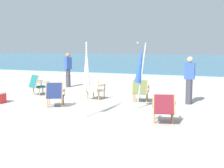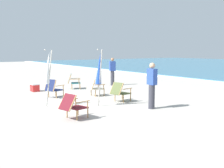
{
  "view_description": "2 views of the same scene",
  "coord_description": "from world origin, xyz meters",
  "px_view_note": "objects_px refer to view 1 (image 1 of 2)",
  "views": [
    {
      "loc": [
        4.44,
        -8.94,
        2.04
      ],
      "look_at": [
        0.42,
        2.03,
        0.55
      ],
      "focal_mm": 50.0,
      "sensor_mm": 36.0,
      "label": 1
    },
    {
      "loc": [
        9.99,
        -4.48,
        2.05
      ],
      "look_at": [
        0.6,
        2.02,
        0.59
      ],
      "focal_mm": 42.0,
      "sensor_mm": 36.0,
      "label": 2
    }
  ],
  "objects_px": {
    "beach_chair_far_center": "(55,94)",
    "beach_chair_back_right": "(38,84)",
    "umbrella_furled_white": "(87,68)",
    "person_near_chairs": "(68,70)",
    "beach_chair_mid_center": "(140,90)",
    "person_by_waterline": "(189,80)",
    "beach_chair_back_left": "(94,88)",
    "umbrella_furled_blue": "(140,65)",
    "beach_chair_front_right": "(164,107)"
  },
  "relations": [
    {
      "from": "beach_chair_far_center",
      "to": "beach_chair_back_right",
      "type": "bearing_deg",
      "value": 135.21
    },
    {
      "from": "umbrella_furled_white",
      "to": "person_near_chairs",
      "type": "xyz_separation_m",
      "value": [
        -3.41,
        5.27,
        -0.54
      ]
    },
    {
      "from": "beach_chair_mid_center",
      "to": "person_by_waterline",
      "type": "xyz_separation_m",
      "value": [
        1.68,
        0.15,
        0.41
      ]
    },
    {
      "from": "person_by_waterline",
      "to": "beach_chair_mid_center",
      "type": "bearing_deg",
      "value": -174.76
    },
    {
      "from": "beach_chair_back_left",
      "to": "umbrella_furled_blue",
      "type": "distance_m",
      "value": 2.44
    },
    {
      "from": "umbrella_furled_white",
      "to": "beach_chair_back_right",
      "type": "bearing_deg",
      "value": 141.76
    },
    {
      "from": "beach_chair_far_center",
      "to": "beach_chair_back_left",
      "type": "height_order",
      "value": "beach_chair_back_left"
    },
    {
      "from": "beach_chair_front_right",
      "to": "beach_chair_back_left",
      "type": "bearing_deg",
      "value": 139.82
    },
    {
      "from": "beach_chair_far_center",
      "to": "beach_chair_front_right",
      "type": "xyz_separation_m",
      "value": [
        3.74,
        -0.91,
        -0.01
      ]
    },
    {
      "from": "beach_chair_front_right",
      "to": "person_near_chairs",
      "type": "distance_m",
      "value": 7.79
    },
    {
      "from": "beach_chair_back_right",
      "to": "beach_chair_front_right",
      "type": "height_order",
      "value": "beach_chair_back_right"
    },
    {
      "from": "beach_chair_far_center",
      "to": "beach_chair_back_right",
      "type": "distance_m",
      "value": 2.67
    },
    {
      "from": "umbrella_furled_blue",
      "to": "beach_chair_front_right",
      "type": "bearing_deg",
      "value": -56.46
    },
    {
      "from": "beach_chair_back_right",
      "to": "umbrella_furled_blue",
      "type": "xyz_separation_m",
      "value": [
        4.56,
        -1.17,
        0.95
      ]
    },
    {
      "from": "umbrella_furled_blue",
      "to": "person_near_chairs",
      "type": "height_order",
      "value": "umbrella_furled_blue"
    },
    {
      "from": "beach_chair_mid_center",
      "to": "beach_chair_front_right",
      "type": "bearing_deg",
      "value": -63.77
    },
    {
      "from": "umbrella_furled_blue",
      "to": "beach_chair_back_left",
      "type": "bearing_deg",
      "value": 153.76
    },
    {
      "from": "beach_chair_front_right",
      "to": "person_by_waterline",
      "type": "xyz_separation_m",
      "value": [
        0.32,
        2.92,
        0.42
      ]
    },
    {
      "from": "beach_chair_mid_center",
      "to": "person_by_waterline",
      "type": "relative_size",
      "value": 0.51
    },
    {
      "from": "beach_chair_back_left",
      "to": "person_near_chairs",
      "type": "height_order",
      "value": "person_near_chairs"
    },
    {
      "from": "beach_chair_mid_center",
      "to": "beach_chair_front_right",
      "type": "height_order",
      "value": "beach_chair_mid_center"
    },
    {
      "from": "beach_chair_mid_center",
      "to": "umbrella_furled_white",
      "type": "relative_size",
      "value": 0.4
    },
    {
      "from": "person_near_chairs",
      "to": "umbrella_furled_blue",
      "type": "bearing_deg",
      "value": -39.4
    },
    {
      "from": "beach_chair_front_right",
      "to": "person_near_chairs",
      "type": "xyz_separation_m",
      "value": [
        -5.63,
        5.36,
        0.42
      ]
    },
    {
      "from": "umbrella_furled_white",
      "to": "person_by_waterline",
      "type": "relative_size",
      "value": 1.29
    },
    {
      "from": "person_near_chairs",
      "to": "beach_chair_front_right",
      "type": "bearing_deg",
      "value": -43.59
    },
    {
      "from": "beach_chair_mid_center",
      "to": "umbrella_furled_blue",
      "type": "height_order",
      "value": "umbrella_furled_blue"
    },
    {
      "from": "beach_chair_back_right",
      "to": "person_by_waterline",
      "type": "bearing_deg",
      "value": 1.31
    },
    {
      "from": "umbrella_furled_white",
      "to": "person_by_waterline",
      "type": "distance_m",
      "value": 3.83
    },
    {
      "from": "beach_chair_far_center",
      "to": "umbrella_furled_blue",
      "type": "distance_m",
      "value": 2.92
    },
    {
      "from": "beach_chair_front_right",
      "to": "person_near_chairs",
      "type": "relative_size",
      "value": 0.54
    },
    {
      "from": "umbrella_furled_white",
      "to": "person_near_chairs",
      "type": "distance_m",
      "value": 6.3
    },
    {
      "from": "beach_chair_back_right",
      "to": "beach_chair_front_right",
      "type": "bearing_deg",
      "value": -26.3
    },
    {
      "from": "beach_chair_mid_center",
      "to": "person_near_chairs",
      "type": "distance_m",
      "value": 5.02
    },
    {
      "from": "beach_chair_far_center",
      "to": "person_by_waterline",
      "type": "xyz_separation_m",
      "value": [
        4.06,
        2.01,
        0.41
      ]
    },
    {
      "from": "beach_chair_mid_center",
      "to": "umbrella_furled_white",
      "type": "distance_m",
      "value": 2.96
    },
    {
      "from": "beach_chair_far_center",
      "to": "umbrella_furled_blue",
      "type": "relative_size",
      "value": 0.4
    },
    {
      "from": "beach_chair_far_center",
      "to": "umbrella_furled_blue",
      "type": "bearing_deg",
      "value": 14.82
    },
    {
      "from": "person_by_waterline",
      "to": "umbrella_furled_blue",
      "type": "bearing_deg",
      "value": -136.67
    },
    {
      "from": "umbrella_furled_white",
      "to": "person_near_chairs",
      "type": "bearing_deg",
      "value": 122.95
    },
    {
      "from": "umbrella_furled_blue",
      "to": "person_near_chairs",
      "type": "bearing_deg",
      "value": 140.6
    },
    {
      "from": "person_near_chairs",
      "to": "person_by_waterline",
      "type": "relative_size",
      "value": 1.0
    },
    {
      "from": "person_near_chairs",
      "to": "beach_chair_back_left",
      "type": "bearing_deg",
      "value": -47.25
    },
    {
      "from": "beach_chair_front_right",
      "to": "umbrella_furled_blue",
      "type": "distance_m",
      "value": 2.16
    },
    {
      "from": "umbrella_furled_white",
      "to": "person_by_waterline",
      "type": "bearing_deg",
      "value": 48.08
    },
    {
      "from": "beach_chair_front_right",
      "to": "umbrella_furled_blue",
      "type": "height_order",
      "value": "umbrella_furled_blue"
    },
    {
      "from": "beach_chair_mid_center",
      "to": "umbrella_furled_blue",
      "type": "relative_size",
      "value": 0.4
    },
    {
      "from": "beach_chair_back_right",
      "to": "person_near_chairs",
      "type": "height_order",
      "value": "person_near_chairs"
    },
    {
      "from": "beach_chair_mid_center",
      "to": "beach_chair_far_center",
      "type": "bearing_deg",
      "value": -141.97
    },
    {
      "from": "beach_chair_mid_center",
      "to": "person_near_chairs",
      "type": "height_order",
      "value": "person_near_chairs"
    }
  ]
}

